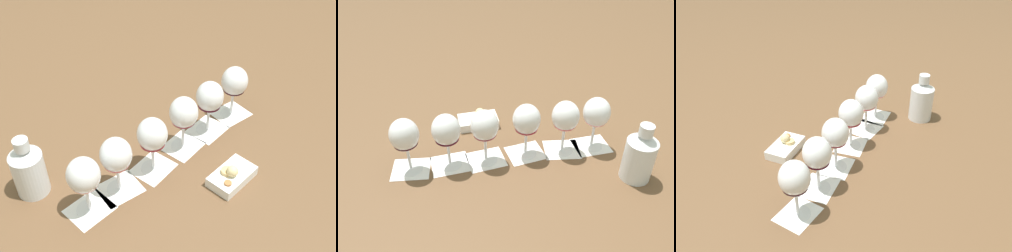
% 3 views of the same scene
% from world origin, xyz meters
% --- Properties ---
extents(ground_plane, '(8.00, 8.00, 0.00)m').
position_xyz_m(ground_plane, '(0.00, 0.00, 0.00)').
color(ground_plane, brown).
extents(tasting_card_0, '(0.16, 0.15, 0.00)m').
position_xyz_m(tasting_card_0, '(-0.23, 0.19, 0.00)').
color(tasting_card_0, white).
rests_on(tasting_card_0, ground_plane).
extents(tasting_card_1, '(0.16, 0.16, 0.00)m').
position_xyz_m(tasting_card_1, '(-0.15, 0.13, 0.00)').
color(tasting_card_1, white).
rests_on(tasting_card_1, ground_plane).
extents(tasting_card_2, '(0.16, 0.15, 0.00)m').
position_xyz_m(tasting_card_2, '(-0.05, 0.04, 0.00)').
color(tasting_card_2, white).
rests_on(tasting_card_2, ground_plane).
extents(tasting_card_3, '(0.16, 0.15, 0.00)m').
position_xyz_m(tasting_card_3, '(0.06, -0.04, 0.00)').
color(tasting_card_3, white).
rests_on(tasting_card_3, ground_plane).
extents(tasting_card_4, '(0.16, 0.15, 0.00)m').
position_xyz_m(tasting_card_4, '(0.15, -0.12, 0.00)').
color(tasting_card_4, white).
rests_on(tasting_card_4, ground_plane).
extents(tasting_card_5, '(0.16, 0.16, 0.00)m').
position_xyz_m(tasting_card_5, '(0.24, -0.20, 0.00)').
color(tasting_card_5, white).
rests_on(tasting_card_5, ground_plane).
extents(wine_glass_0, '(0.09, 0.09, 0.19)m').
position_xyz_m(wine_glass_0, '(-0.23, 0.19, 0.13)').
color(wine_glass_0, white).
rests_on(wine_glass_0, tasting_card_0).
extents(wine_glass_1, '(0.09, 0.09, 0.19)m').
position_xyz_m(wine_glass_1, '(-0.15, 0.13, 0.13)').
color(wine_glass_1, white).
rests_on(wine_glass_1, tasting_card_1).
extents(wine_glass_2, '(0.09, 0.09, 0.19)m').
position_xyz_m(wine_glass_2, '(-0.05, 0.04, 0.13)').
color(wine_glass_2, white).
rests_on(wine_glass_2, tasting_card_2).
extents(wine_glass_3, '(0.09, 0.09, 0.19)m').
position_xyz_m(wine_glass_3, '(0.06, -0.04, 0.13)').
color(wine_glass_3, white).
rests_on(wine_glass_3, tasting_card_3).
extents(wine_glass_4, '(0.09, 0.09, 0.19)m').
position_xyz_m(wine_glass_4, '(0.15, -0.12, 0.13)').
color(wine_glass_4, white).
rests_on(wine_glass_4, tasting_card_4).
extents(wine_glass_5, '(0.09, 0.09, 0.19)m').
position_xyz_m(wine_glass_5, '(0.24, -0.20, 0.13)').
color(wine_glass_5, white).
rests_on(wine_glass_5, tasting_card_5).
extents(ceramic_vase, '(0.09, 0.09, 0.20)m').
position_xyz_m(ceramic_vase, '(-0.18, 0.37, 0.08)').
color(ceramic_vase, silver).
rests_on(ceramic_vase, ground_plane).
extents(snack_dish, '(0.17, 0.16, 0.07)m').
position_xyz_m(snack_dish, '(-0.08, -0.20, 0.02)').
color(snack_dish, white).
rests_on(snack_dish, ground_plane).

